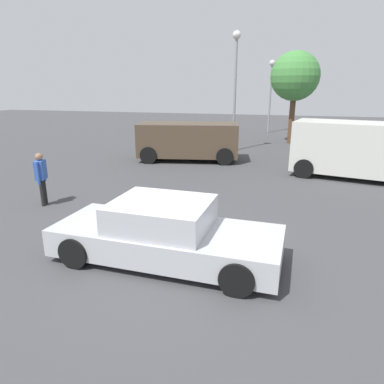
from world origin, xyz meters
TOP-DOWN VIEW (x-y plane):
  - ground_plane at (0.00, 0.00)m, footprint 80.00×80.00m
  - sedan_foreground at (-0.08, -0.08)m, footprint 4.75×2.08m
  - dog at (-2.72, 1.44)m, footprint 0.39×0.61m
  - van_white at (4.97, 8.36)m, footprint 5.25×3.09m
  - suv_dark at (-2.42, 9.94)m, footprint 5.06×2.88m
  - pedestrian at (-4.85, 2.26)m, footprint 0.35×0.55m
  - light_post_near at (0.72, 22.00)m, footprint 0.44×0.44m
  - light_post_mid at (-0.71, 13.17)m, footprint 0.44×0.44m
  - tree_back_left at (2.40, 16.83)m, footprint 2.97×2.97m

SIDE VIEW (x-z plane):
  - ground_plane at x=0.00m, z-range 0.00..0.00m
  - dog at x=-2.72m, z-range 0.05..0.45m
  - sedan_foreground at x=-0.08m, z-range -0.05..1.23m
  - pedestrian at x=-4.85m, z-range 0.15..1.77m
  - suv_dark at x=-2.42m, z-range 0.10..1.91m
  - van_white at x=4.97m, z-range 0.09..2.27m
  - light_post_near at x=0.72m, z-range 1.05..6.47m
  - tree_back_left at x=2.40m, z-range 1.28..6.88m
  - light_post_mid at x=-0.71m, z-range 1.13..7.42m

